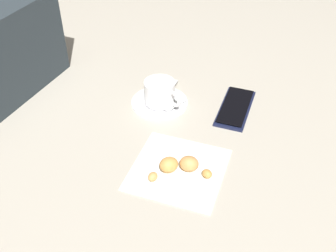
# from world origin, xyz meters

# --- Properties ---
(ground_plane) EXTENTS (1.80, 1.80, 0.00)m
(ground_plane) POSITION_xyz_m (0.00, 0.00, 0.00)
(ground_plane) COLOR #ADA695
(saucer) EXTENTS (0.13, 0.13, 0.01)m
(saucer) POSITION_xyz_m (0.11, 0.04, 0.00)
(saucer) COLOR white
(saucer) RESTS_ON ground
(espresso_cup) EXTENTS (0.07, 0.08, 0.05)m
(espresso_cup) POSITION_xyz_m (0.10, 0.03, 0.04)
(espresso_cup) COLOR white
(espresso_cup) RESTS_ON saucer
(teaspoon) EXTENTS (0.12, 0.05, 0.01)m
(teaspoon) POSITION_xyz_m (0.11, 0.03, 0.01)
(teaspoon) COLOR silver
(teaspoon) RESTS_ON saucer
(sugar_packet) EXTENTS (0.06, 0.05, 0.01)m
(sugar_packet) POSITION_xyz_m (0.09, 0.00, 0.01)
(sugar_packet) COLOR white
(sugar_packet) RESTS_ON saucer
(napkin) EXTENTS (0.20, 0.20, 0.00)m
(napkin) POSITION_xyz_m (-0.10, -0.03, 0.00)
(napkin) COLOR white
(napkin) RESTS_ON ground
(croissant) EXTENTS (0.06, 0.12, 0.03)m
(croissant) POSITION_xyz_m (-0.11, -0.03, 0.02)
(croissant) COLOR #C38B44
(croissant) RESTS_ON napkin
(cell_phone) EXTENTS (0.16, 0.10, 0.01)m
(cell_phone) POSITION_xyz_m (0.10, -0.14, 0.00)
(cell_phone) COLOR #161B37
(cell_phone) RESTS_ON ground
(laptop_bag) EXTENTS (0.32, 0.20, 0.21)m
(laptop_bag) POSITION_xyz_m (0.12, 0.39, 0.10)
(laptop_bag) COLOR #293237
(laptop_bag) RESTS_ON ground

